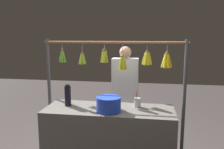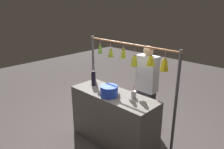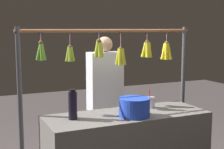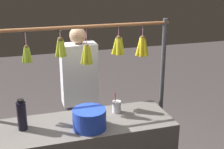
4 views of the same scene
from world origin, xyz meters
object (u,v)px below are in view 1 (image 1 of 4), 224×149
Objects in this scene: drink_cup at (137,102)px; vendor_person at (125,101)px; water_bottle at (68,96)px; blue_bucket at (109,104)px.

vendor_person is (0.21, -0.65, -0.17)m from drink_cup.
vendor_person is at bearing -71.85° from drink_cup.
vendor_person reaches higher than drink_cup.
water_bottle is 0.17× the size of vendor_person.
water_bottle is at bearing 5.86° from drink_cup.
drink_cup is (-0.84, -0.09, -0.07)m from water_bottle.
water_bottle is 0.85m from drink_cup.
vendor_person reaches higher than blue_bucket.
water_bottle is 1.00m from vendor_person.
vendor_person reaches higher than water_bottle.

